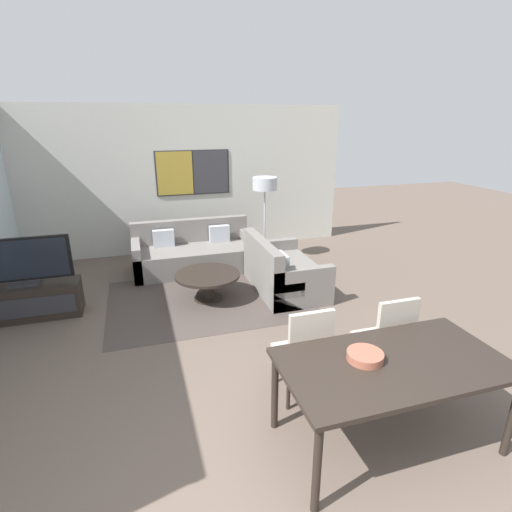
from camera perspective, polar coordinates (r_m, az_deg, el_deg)
The scene contains 12 objects.
wall_back at distance 7.98m, azimuth -11.15°, elevation 10.52°, with size 6.77×0.09×2.80m.
area_rug at distance 6.03m, azimuth -6.80°, elevation -6.08°, with size 2.88×2.13×0.01m.
tv_console at distance 6.18m, azimuth -29.68°, elevation -5.63°, with size 1.31×0.44×0.47m.
television at distance 6.00m, azimuth -30.55°, elevation -0.74°, with size 1.22×0.20×0.65m.
sofa_main at distance 7.16m, azimuth -8.87°, elevation 0.33°, with size 2.08×0.92×0.83m.
sofa_side at distance 6.20m, azimuth 3.51°, elevation -2.51°, with size 0.92×1.52×0.83m.
coffee_table at distance 5.91m, azimuth -6.91°, elevation -3.43°, with size 0.95×0.95×0.41m.
dining_table at distance 3.43m, azimuth 18.98°, elevation -15.00°, with size 1.79×0.95×0.77m.
dining_chair_left at distance 3.83m, azimuth 7.02°, elevation -13.11°, with size 0.46×0.46×0.97m.
dining_chair_centre at distance 4.21m, azimuth 18.29°, elevation -10.85°, with size 0.46×0.46×0.97m.
fruit_bowl at distance 3.32m, azimuth 15.32°, elevation -13.56°, with size 0.29×0.29×0.07m.
floor_lamp at distance 7.13m, azimuth 1.27°, elevation 9.66°, with size 0.43×0.43×1.57m.
Camera 1 is at (-0.81, -1.67, 2.57)m, focal length 28.00 mm.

